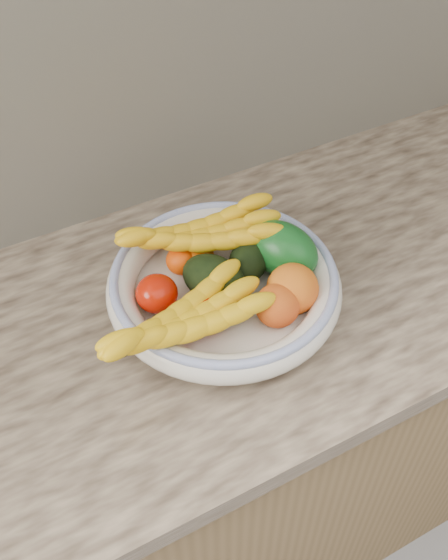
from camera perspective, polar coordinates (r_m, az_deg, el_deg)
The scene contains 15 objects.
kitchen_counter at distance 1.44m, azimuth -0.49°, elevation -13.15°, with size 2.44×0.66×1.40m.
fruit_bowl at distance 1.03m, azimuth 0.00°, elevation -0.44°, with size 0.39×0.39×0.08m.
clementine_back_left at distance 1.07m, azimuth -3.91°, elevation 1.80°, with size 0.05×0.05×0.05m, color #F24C05.
clementine_back_right at distance 1.10m, azimuth -2.01°, elevation 3.79°, with size 0.06×0.06×0.05m, color #E84A04.
clementine_back_mid at distance 1.07m, azimuth -2.59°, elevation 2.11°, with size 0.05×0.05×0.04m, color #DF5F04.
clementine_extra at distance 1.08m, azimuth -2.22°, elevation 2.39°, with size 0.05×0.05×0.05m, color #F26005.
tomato_left at distance 1.01m, azimuth -6.16°, elevation -1.24°, with size 0.07×0.07×0.06m, color #BF1604.
tomato_near_left at distance 0.97m, azimuth -2.16°, elevation -3.18°, with size 0.07×0.07×0.06m, color #B30800.
avocado_center at distance 1.02m, azimuth -0.92°, elevation 0.09°, with size 0.08×0.11×0.08m, color black.
avocado_right at distance 1.05m, azimuth 2.28°, elevation 1.80°, with size 0.07×0.10×0.07m, color black.
green_mango at distance 1.06m, azimuth 5.32°, elevation 2.80°, with size 0.09×0.13×0.09m, color #0D4917.
peach_front at distance 0.98m, azimuth 4.90°, elevation -2.34°, with size 0.07×0.07×0.07m, color orange.
peach_right at distance 1.01m, azimuth 6.27°, elevation -0.82°, with size 0.08×0.08×0.08m, color orange.
banana_bunch_back at distance 1.06m, azimuth -2.22°, elevation 3.90°, with size 0.30×0.11×0.08m, color yellow, non-canonical shape.
banana_bunch_front at distance 0.93m, azimuth -3.65°, elevation -4.02°, with size 0.30×0.12×0.08m, color yellow, non-canonical shape.
Camera 1 is at (-0.33, 1.04, 1.70)m, focal length 40.00 mm.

